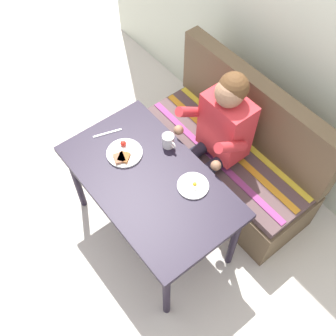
{
  "coord_description": "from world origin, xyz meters",
  "views": [
    {
      "loc": [
        1.19,
        -0.79,
        2.92
      ],
      "look_at": [
        0.0,
        0.15,
        0.72
      ],
      "focal_mm": 44.22,
      "sensor_mm": 36.0,
      "label": 1
    }
  ],
  "objects_px": {
    "couch": "(230,156)",
    "plate_breakfast": "(124,154)",
    "table": "(150,186)",
    "plate_eggs": "(193,186)",
    "knife": "(107,133)",
    "person": "(218,132)",
    "coffee_mug": "(168,141)"
  },
  "relations": [
    {
      "from": "person",
      "to": "plate_breakfast",
      "type": "xyz_separation_m",
      "value": [
        -0.25,
        -0.61,
        0.0
      ]
    },
    {
      "from": "person",
      "to": "plate_breakfast",
      "type": "bearing_deg",
      "value": -112.32
    },
    {
      "from": "table",
      "to": "plate_breakfast",
      "type": "xyz_separation_m",
      "value": [
        -0.26,
        -0.02,
        0.1
      ]
    },
    {
      "from": "couch",
      "to": "coffee_mug",
      "type": "bearing_deg",
      "value": -105.21
    },
    {
      "from": "knife",
      "to": "coffee_mug",
      "type": "bearing_deg",
      "value": 55.41
    },
    {
      "from": "person",
      "to": "plate_breakfast",
      "type": "relative_size",
      "value": 5.11
    },
    {
      "from": "couch",
      "to": "plate_eggs",
      "type": "distance_m",
      "value": 0.74
    },
    {
      "from": "person",
      "to": "coffee_mug",
      "type": "distance_m",
      "value": 0.35
    },
    {
      "from": "table",
      "to": "knife",
      "type": "distance_m",
      "value": 0.49
    },
    {
      "from": "knife",
      "to": "table",
      "type": "bearing_deg",
      "value": 17.93
    },
    {
      "from": "knife",
      "to": "plate_eggs",
      "type": "bearing_deg",
      "value": 32.67
    },
    {
      "from": "table",
      "to": "couch",
      "type": "distance_m",
      "value": 0.83
    },
    {
      "from": "person",
      "to": "coffee_mug",
      "type": "xyz_separation_m",
      "value": [
        -0.13,
        -0.33,
        0.04
      ]
    },
    {
      "from": "couch",
      "to": "plate_breakfast",
      "type": "height_order",
      "value": "couch"
    },
    {
      "from": "coffee_mug",
      "to": "knife",
      "type": "relative_size",
      "value": 0.59
    },
    {
      "from": "couch",
      "to": "knife",
      "type": "distance_m",
      "value": 0.99
    },
    {
      "from": "knife",
      "to": "couch",
      "type": "bearing_deg",
      "value": 75.98
    },
    {
      "from": "plate_breakfast",
      "to": "knife",
      "type": "height_order",
      "value": "plate_breakfast"
    },
    {
      "from": "plate_breakfast",
      "to": "coffee_mug",
      "type": "relative_size",
      "value": 2.01
    },
    {
      "from": "person",
      "to": "plate_breakfast",
      "type": "distance_m",
      "value": 0.65
    },
    {
      "from": "plate_breakfast",
      "to": "plate_eggs",
      "type": "distance_m",
      "value": 0.51
    },
    {
      "from": "plate_eggs",
      "to": "coffee_mug",
      "type": "distance_m",
      "value": 0.36
    },
    {
      "from": "person",
      "to": "coffee_mug",
      "type": "relative_size",
      "value": 10.27
    },
    {
      "from": "coffee_mug",
      "to": "knife",
      "type": "height_order",
      "value": "coffee_mug"
    },
    {
      "from": "couch",
      "to": "plate_eggs",
      "type": "xyz_separation_m",
      "value": [
        0.21,
        -0.58,
        0.41
      ]
    },
    {
      "from": "table",
      "to": "plate_eggs",
      "type": "height_order",
      "value": "plate_eggs"
    },
    {
      "from": "coffee_mug",
      "to": "person",
      "type": "bearing_deg",
      "value": 68.58
    },
    {
      "from": "table",
      "to": "plate_breakfast",
      "type": "height_order",
      "value": "plate_breakfast"
    },
    {
      "from": "couch",
      "to": "knife",
      "type": "height_order",
      "value": "couch"
    },
    {
      "from": "table",
      "to": "knife",
      "type": "xyz_separation_m",
      "value": [
        -0.48,
        0.0,
        0.08
      ]
    },
    {
      "from": "couch",
      "to": "person",
      "type": "xyz_separation_m",
      "value": [
        -0.01,
        -0.17,
        0.41
      ]
    },
    {
      "from": "person",
      "to": "plate_eggs",
      "type": "bearing_deg",
      "value": -61.72
    }
  ]
}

